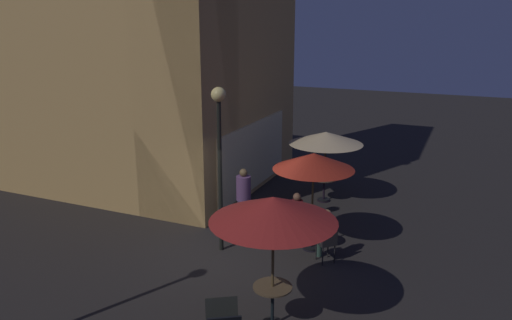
# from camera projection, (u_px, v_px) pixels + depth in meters

# --- Properties ---
(ground_plane) EXTENTS (60.00, 60.00, 0.00)m
(ground_plane) POSITION_uv_depth(u_px,v_px,m) (233.00, 258.00, 11.71)
(ground_plane) COLOR #272321
(cafe_building) EXTENTS (6.83, 8.22, 9.56)m
(cafe_building) POSITION_uv_depth(u_px,v_px,m) (158.00, 40.00, 15.00)
(cafe_building) COLOR tan
(cafe_building) RESTS_ON ground
(street_lamp_near_corner) EXTENTS (0.34, 0.34, 3.94)m
(street_lamp_near_corner) POSITION_uv_depth(u_px,v_px,m) (219.00, 136.00, 11.39)
(street_lamp_near_corner) COLOR black
(street_lamp_near_corner) RESTS_ON ground
(cafe_table_0) EXTENTS (0.75, 0.75, 0.72)m
(cafe_table_0) POSITION_uv_depth(u_px,v_px,m) (324.00, 184.00, 15.27)
(cafe_table_0) COLOR black
(cafe_table_0) RESTS_ON ground
(cafe_table_1) EXTENTS (0.71, 0.71, 0.79)m
(cafe_table_1) POSITION_uv_depth(u_px,v_px,m) (272.00, 297.00, 9.00)
(cafe_table_1) COLOR black
(cafe_table_1) RESTS_ON ground
(cafe_table_2) EXTENTS (0.67, 0.67, 0.73)m
(cafe_table_2) POSITION_uv_depth(u_px,v_px,m) (311.00, 229.00, 12.04)
(cafe_table_2) COLOR black
(cafe_table_2) RESTS_ON ground
(patio_umbrella_0) EXTENTS (2.21, 2.21, 2.17)m
(patio_umbrella_0) POSITION_uv_depth(u_px,v_px,m) (326.00, 138.00, 14.88)
(patio_umbrella_0) COLOR black
(patio_umbrella_0) RESTS_ON ground
(patio_umbrella_1) EXTENTS (2.23, 2.23, 2.48)m
(patio_umbrella_1) POSITION_uv_depth(u_px,v_px,m) (273.00, 210.00, 8.55)
(patio_umbrella_1) COLOR black
(patio_umbrella_1) RESTS_ON ground
(patio_umbrella_2) EXTENTS (1.91, 1.91, 2.41)m
(patio_umbrella_2) POSITION_uv_depth(u_px,v_px,m) (314.00, 162.00, 11.58)
(patio_umbrella_2) COLOR black
(patio_umbrella_2) RESTS_ON ground
(cafe_chair_0) EXTENTS (0.54, 0.54, 0.91)m
(cafe_chair_0) POSITION_uv_depth(u_px,v_px,m) (295.00, 216.00, 12.74)
(cafe_chair_0) COLOR #272822
(cafe_chair_0) RESTS_ON ground
(cafe_chair_1) EXTENTS (0.54, 0.54, 0.87)m
(cafe_chair_1) POSITION_uv_depth(u_px,v_px,m) (328.00, 241.00, 11.34)
(cafe_chair_1) COLOR black
(cafe_chair_1) RESTS_ON ground
(patron_seated_0) EXTENTS (0.48, 0.50, 1.20)m
(patron_seated_0) POSITION_uv_depth(u_px,v_px,m) (298.00, 213.00, 12.58)
(patron_seated_0) COLOR #551B28
(patron_seated_0) RESTS_ON ground
(patron_seated_1) EXTENTS (0.48, 0.48, 1.27)m
(patron_seated_1) POSITION_uv_depth(u_px,v_px,m) (325.00, 232.00, 11.41)
(patron_seated_1) COLOR #2F483A
(patron_seated_1) RESTS_ON ground
(patron_standing_2) EXTENTS (0.38, 0.38, 1.73)m
(patron_standing_2) POSITION_uv_depth(u_px,v_px,m) (244.00, 201.00, 12.93)
(patron_standing_2) COLOR #27364C
(patron_standing_2) RESTS_ON ground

